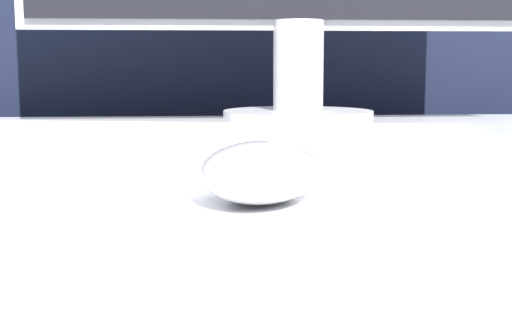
# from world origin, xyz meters

# --- Properties ---
(partition_panel) EXTENTS (5.00, 0.03, 1.10)m
(partition_panel) POSITION_xyz_m (0.00, 0.57, 0.55)
(partition_panel) COLOR black
(partition_panel) RESTS_ON ground_plane
(computer_mouse_near) EXTENTS (0.09, 0.12, 0.03)m
(computer_mouse_near) POSITION_xyz_m (-0.06, -0.21, 0.72)
(computer_mouse_near) COLOR silver
(computer_mouse_near) RESTS_ON desk
(keyboard) EXTENTS (0.47, 0.22, 0.02)m
(keyboard) POSITION_xyz_m (-0.08, -0.03, 0.72)
(keyboard) COLOR silver
(keyboard) RESTS_ON desk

